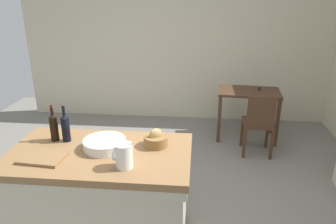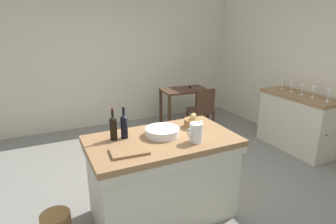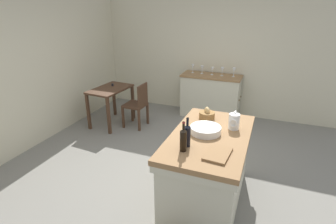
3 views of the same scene
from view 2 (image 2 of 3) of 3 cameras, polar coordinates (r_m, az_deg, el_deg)
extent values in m
plane|color=slate|center=(3.96, 1.29, -13.31)|extent=(6.76, 6.76, 0.00)
cube|color=beige|center=(5.87, -10.36, 10.23)|extent=(5.32, 0.12, 2.60)
cube|color=beige|center=(5.18, 28.23, 7.44)|extent=(0.12, 5.20, 2.60)
cube|color=olive|center=(2.91, -1.16, -5.84)|extent=(1.52, 0.87, 0.06)
cube|color=beige|center=(2.94, -1.16, -7.09)|extent=(1.50, 0.85, 0.08)
cube|color=beige|center=(3.12, -1.11, -13.53)|extent=(1.44, 0.79, 0.85)
cube|color=olive|center=(4.99, 25.14, 2.91)|extent=(0.52, 1.25, 0.04)
cube|color=beige|center=(5.12, 24.46, -2.10)|extent=(0.49, 1.22, 0.88)
sphere|color=brown|center=(4.67, 29.39, -4.11)|extent=(0.03, 0.03, 0.03)
cube|color=#472D1E|center=(5.65, 3.32, 4.47)|extent=(0.94, 0.63, 0.04)
cube|color=#472D1E|center=(5.38, 0.29, -0.41)|extent=(0.05, 0.05, 0.73)
cube|color=#472D1E|center=(5.72, 8.05, 0.53)|extent=(0.05, 0.05, 0.73)
cube|color=#472D1E|center=(5.82, -1.47, 1.00)|extent=(0.05, 0.05, 0.73)
cube|color=#472D1E|center=(6.13, 5.85, 1.80)|extent=(0.05, 0.05, 0.73)
cylinder|color=black|center=(5.74, 4.49, 5.11)|extent=(0.04, 0.04, 0.05)
cube|color=#472D1E|center=(5.34, 6.55, 0.33)|extent=(0.41, 0.41, 0.04)
cube|color=#472D1E|center=(5.13, 7.66, 2.24)|extent=(0.36, 0.04, 0.42)
cube|color=#472D1E|center=(5.65, 7.12, -1.23)|extent=(0.04, 0.04, 0.43)
cube|color=#472D1E|center=(5.48, 3.89, -1.74)|extent=(0.04, 0.04, 0.43)
cube|color=#472D1E|center=(5.37, 9.09, -2.38)|extent=(0.04, 0.04, 0.43)
cube|color=#472D1E|center=(5.19, 5.74, -2.95)|extent=(0.04, 0.04, 0.43)
cylinder|color=white|center=(2.79, 5.71, -4.16)|extent=(0.13, 0.13, 0.19)
cone|color=white|center=(2.78, 6.81, -1.94)|extent=(0.07, 0.04, 0.06)
torus|color=white|center=(2.75, 4.38, -4.24)|extent=(0.02, 0.10, 0.10)
cylinder|color=white|center=(2.95, -1.15, -4.02)|extent=(0.36, 0.36, 0.08)
cylinder|color=olive|center=(3.20, 5.08, -2.18)|extent=(0.20, 0.20, 0.09)
ellipsoid|color=tan|center=(3.18, 5.11, -1.08)|extent=(0.13, 0.11, 0.10)
cube|color=olive|center=(2.61, -7.82, -7.86)|extent=(0.36, 0.25, 0.02)
cylinder|color=black|center=(2.89, -8.84, -3.17)|extent=(0.07, 0.07, 0.22)
cone|color=black|center=(2.85, -8.96, -0.85)|extent=(0.07, 0.07, 0.03)
cylinder|color=black|center=(2.84, -9.01, 0.14)|extent=(0.03, 0.03, 0.08)
cylinder|color=black|center=(2.83, -9.04, 0.78)|extent=(0.03, 0.03, 0.01)
cylinder|color=black|center=(2.87, -10.97, -3.45)|extent=(0.07, 0.07, 0.22)
cone|color=black|center=(2.83, -11.12, -1.13)|extent=(0.07, 0.07, 0.03)
cylinder|color=black|center=(2.81, -11.18, -0.13)|extent=(0.03, 0.03, 0.08)
cylinder|color=maroon|center=(2.81, -11.22, 0.51)|extent=(0.03, 0.03, 0.01)
cylinder|color=white|center=(4.76, 29.49, 1.90)|extent=(0.06, 0.06, 0.00)
cylinder|color=white|center=(4.75, 29.56, 2.35)|extent=(0.01, 0.01, 0.07)
cone|color=white|center=(4.73, 29.72, 3.41)|extent=(0.07, 0.07, 0.11)
cylinder|color=white|center=(4.87, 27.16, 2.58)|extent=(0.06, 0.06, 0.00)
cylinder|color=white|center=(4.86, 27.22, 3.02)|extent=(0.01, 0.01, 0.07)
cone|color=white|center=(4.85, 27.37, 4.04)|extent=(0.07, 0.07, 0.11)
cylinder|color=white|center=(5.01, 25.35, 3.20)|extent=(0.06, 0.06, 0.00)
cylinder|color=white|center=(5.00, 25.41, 3.58)|extent=(0.01, 0.01, 0.07)
cone|color=white|center=(4.98, 25.53, 4.47)|extent=(0.07, 0.07, 0.09)
cylinder|color=white|center=(5.16, 23.60, 3.81)|extent=(0.06, 0.06, 0.00)
cylinder|color=white|center=(5.15, 23.65, 4.20)|extent=(0.01, 0.01, 0.07)
cone|color=white|center=(5.13, 23.76, 5.09)|extent=(0.07, 0.07, 0.10)
cylinder|color=white|center=(5.30, 22.01, 4.35)|extent=(0.06, 0.06, 0.00)
cylinder|color=white|center=(5.29, 22.06, 4.76)|extent=(0.01, 0.01, 0.07)
cone|color=white|center=(5.27, 22.18, 5.72)|extent=(0.07, 0.07, 0.11)
camera|label=1|loc=(1.90, 62.92, 11.94)|focal=34.30mm
camera|label=3|loc=(2.51, -70.25, 12.75)|focal=28.71mm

